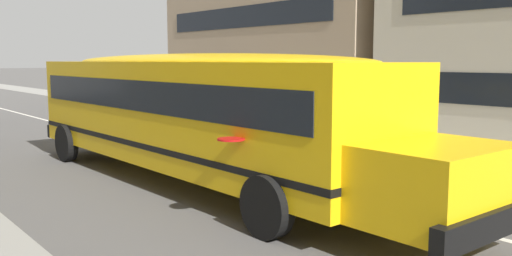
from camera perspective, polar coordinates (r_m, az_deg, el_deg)
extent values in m
plane|color=#54514F|center=(15.78, -5.76, -3.44)|extent=(400.00, 400.00, 0.00)
cube|color=gray|center=(20.74, 11.74, -1.00)|extent=(120.00, 3.00, 0.01)
cube|color=silver|center=(15.78, -5.76, -3.43)|extent=(110.00, 0.16, 0.01)
cube|color=yellow|center=(12.96, -7.16, 1.78)|extent=(11.64, 2.77, 2.32)
cube|color=yellow|center=(8.29, 18.44, -5.61)|extent=(1.71, 2.24, 1.16)
cube|color=black|center=(7.99, 23.53, -9.21)|extent=(0.24, 2.64, 0.38)
cube|color=black|center=(18.29, -17.04, 0.01)|extent=(0.24, 2.64, 0.38)
cube|color=black|center=(12.93, -7.19, 3.62)|extent=(10.95, 2.80, 0.68)
cube|color=black|center=(13.04, -7.11, -1.23)|extent=(11.66, 2.80, 0.13)
ellipsoid|color=yellow|center=(12.91, -7.24, 6.92)|extent=(11.17, 2.55, 0.38)
cylinder|color=red|center=(9.08, -2.64, -1.19)|extent=(0.47, 0.47, 0.03)
cylinder|color=black|center=(10.73, 11.93, -5.71)|extent=(1.06, 0.31, 1.06)
cylinder|color=black|center=(8.88, 1.11, -8.27)|extent=(1.06, 0.31, 1.06)
cylinder|color=black|center=(17.55, -11.18, -0.73)|extent=(1.06, 0.31, 1.06)
cylinder|color=black|center=(16.48, -19.28, -1.50)|extent=(1.06, 0.31, 1.06)
cube|color=navy|center=(36.07, -17.12, 3.26)|extent=(3.98, 1.90, 0.70)
cube|color=black|center=(36.17, -17.26, 4.32)|extent=(2.28, 1.67, 0.64)
cylinder|color=black|center=(35.29, -14.96, 2.68)|extent=(0.61, 0.21, 0.60)
cylinder|color=black|center=(34.56, -17.48, 2.51)|extent=(0.61, 0.21, 0.60)
cylinder|color=black|center=(37.62, -16.75, 2.88)|extent=(0.61, 0.21, 0.60)
cylinder|color=black|center=(36.94, -19.14, 2.72)|extent=(0.61, 0.21, 0.60)
cube|color=gray|center=(28.50, -11.69, 2.48)|extent=(3.92, 1.74, 0.70)
cube|color=black|center=(28.59, -11.86, 3.83)|extent=(2.21, 1.58, 0.64)
cylinder|color=black|center=(27.78, -8.90, 1.70)|extent=(0.60, 0.19, 0.60)
cylinder|color=black|center=(26.99, -12.04, 1.47)|extent=(0.60, 0.19, 0.60)
cylinder|color=black|center=(30.06, -11.33, 2.05)|extent=(0.60, 0.19, 0.60)
cylinder|color=black|center=(29.34, -14.29, 1.85)|extent=(0.60, 0.19, 0.60)
cube|color=tan|center=(33.48, 8.12, 13.08)|extent=(15.44, 13.74, 12.80)
cube|color=black|center=(28.68, -1.54, 5.19)|extent=(12.97, 0.04, 1.10)
cube|color=black|center=(28.75, -1.56, 11.58)|extent=(12.97, 0.04, 1.10)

